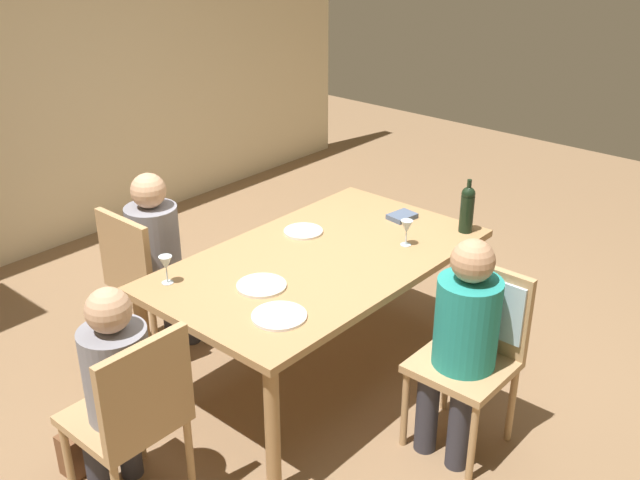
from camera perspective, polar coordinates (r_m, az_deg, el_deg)
The scene contains 17 objects.
ground_plane at distance 4.35m, azimuth -0.00°, elevation -10.19°, with size 10.00×10.00×0.00m, color #846647.
rear_room_partition at distance 5.84m, azimuth -21.15°, elevation 12.03°, with size 6.40×0.12×2.70m, color beige.
dining_table at distance 3.99m, azimuth -0.00°, elevation -2.29°, with size 1.84×1.06×0.75m.
chair_far_left at distance 4.37m, azimuth -13.46°, elevation -2.52°, with size 0.44×0.44×0.92m.
chair_near at distance 3.68m, azimuth 12.16°, elevation -6.96°, with size 0.46×0.44×0.92m.
chair_left_end at distance 3.29m, azimuth -14.23°, elevation -12.79°, with size 0.44×0.44×0.92m.
person_woman_host at distance 4.38m, azimuth -12.43°, elevation -0.67°, with size 0.35×0.30×1.12m.
person_man_bearded at distance 3.53m, azimuth 11.02°, elevation -7.17°, with size 0.35×0.30×1.13m.
person_man_guest at distance 3.31m, azimuth -15.59°, elevation -10.51°, with size 0.29×0.33×1.09m.
wine_bottle_tall_green at distance 4.28m, azimuth 11.33°, elevation 2.45°, with size 0.08×0.08×0.32m.
wine_glass_near_left at distance 3.73m, azimuth -11.86°, elevation -1.84°, with size 0.07×0.07×0.15m.
wine_glass_centre at distance 4.07m, azimuth 6.73°, elevation 0.96°, with size 0.07×0.07×0.15m.
dinner_plate_host at distance 3.41m, azimuth -3.18°, elevation -5.90°, with size 0.26×0.26×0.01m, color white.
dinner_plate_guest_left at distance 4.24m, azimuth -1.30°, elevation 0.68°, with size 0.23×0.23×0.01m, color silver.
dinner_plate_guest_right at distance 3.67m, azimuth -4.57°, elevation -3.53°, with size 0.25×0.25×0.01m, color silver.
folded_napkin at distance 4.45m, azimuth 6.38°, elevation 1.84°, with size 0.16×0.12×0.03m, color #4C5B75.
handbag at distance 3.85m, azimuth -17.49°, elevation -14.88°, with size 0.28×0.12×0.22m, color brown.
Camera 1 is at (-2.67, -2.33, 2.52)m, focal length 41.29 mm.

